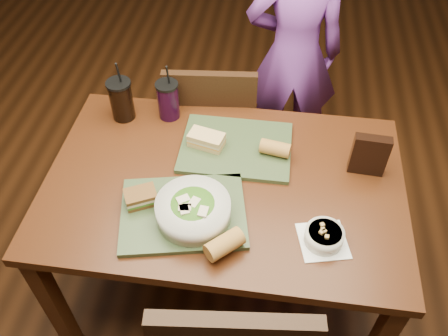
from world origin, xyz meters
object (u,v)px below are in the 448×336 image
Objects in this scene: chair_far at (214,131)px; tray_near at (183,213)px; cup_cola at (121,100)px; cup_berry at (168,100)px; sandwich_far at (206,140)px; baguette_near at (224,244)px; sandwich_near at (141,197)px; chip_bag at (369,155)px; diner at (294,54)px; baguette_far at (275,148)px; salad_bowl at (193,209)px; tray_far at (236,147)px; soup_bowl at (324,236)px; dining_table at (224,197)px.

chair_far is 0.74m from tray_near.
cup_berry is (0.18, 0.03, -0.01)m from cup_cola.
sandwich_far is at bearing -85.38° from chair_far.
baguette_near is at bearing -78.87° from chair_far.
chip_bag reaches higher than sandwich_near.
diner is at bearing 51.74° from chair_far.
diner is 0.82m from baguette_far.
chair_far reaches higher than sandwich_far.
sandwich_far is (-0.01, 0.35, -0.02)m from salad_bowl.
chair_far reaches higher than sandwich_near.
chair_far is 0.89m from baguette_near.
tray_far is (0.14, -0.35, 0.25)m from chair_far.
baguette_near is at bearing -26.47° from sandwich_near.
chip_bag is at bearing 103.60° from diner.
baguette_far is at bearing 53.39° from salad_bowl.
soup_bowl is at bearing -32.31° from cup_cola.
tray_far is 1.68× the size of cup_berry.
baguette_near is at bearing -43.89° from salad_bowl.
baguette_far is at bearing -13.49° from cup_cola.
salad_bowl is 1.35× the size of soup_bowl.
diner is at bearing 44.03° from cup_cola.
diner is 10.71× the size of sandwich_near.
tray_far is 0.16m from baguette_far.
soup_bowl is 0.62m from sandwich_near.
salad_bowl is 0.99× the size of cup_berry.
diner is 5.48× the size of salad_bowl.
sandwich_far is (0.18, 0.31, 0.00)m from sandwich_near.
baguette_near reaches higher than sandwich_near.
cup_berry is (-0.01, 0.48, 0.04)m from sandwich_near.
sandwich_near reaches higher than tray_far.
chip_bag reaches higher than tray_far.
chip_bag is at bearing -32.66° from chair_far.
chip_bag reaches higher than soup_bowl.
sandwich_far is at bearing 119.27° from dining_table.
cup_cola is at bearing 173.02° from chip_bag.
dining_table is 7.04× the size of soup_bowl.
cup_cola is (-0.63, 0.15, 0.04)m from baguette_far.
cup_berry reaches higher than tray_far.
diner is 0.81m from cup_berry.
diner reaches higher than soup_bowl.
sandwich_far reaches higher than tray_far.
baguette_far reaches higher than dining_table.
salad_bowl is at bearing 176.41° from soup_bowl.
cup_berry is at bearing 107.44° from tray_near.
tray_near is at bearing 68.06° from diner.
cup_berry is (-0.15, -0.19, 0.33)m from chair_far.
chair_far is 0.41m from cup_berry.
soup_bowl is (0.13, -1.17, 0.10)m from diner.
dining_table is at bearing 71.69° from diner.
baguette_near is (0.02, -0.47, 0.04)m from tray_far.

